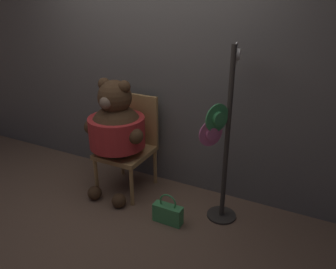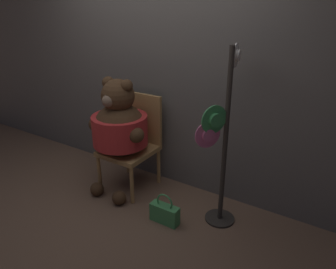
{
  "view_description": "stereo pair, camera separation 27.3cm",
  "coord_description": "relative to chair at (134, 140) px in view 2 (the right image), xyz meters",
  "views": [
    {
      "loc": [
        1.67,
        -2.2,
        1.97
      ],
      "look_at": [
        0.37,
        0.33,
        0.77
      ],
      "focal_mm": 35.0,
      "sensor_mm": 36.0,
      "label": 1
    },
    {
      "loc": [
        1.91,
        -2.07,
        1.97
      ],
      "look_at": [
        0.37,
        0.33,
        0.77
      ],
      "focal_mm": 35.0,
      "sensor_mm": 36.0,
      "label": 2
    }
  ],
  "objects": [
    {
      "name": "teddy_bear",
      "position": [
        -0.03,
        -0.18,
        0.21
      ],
      "size": [
        0.69,
        0.61,
        1.25
      ],
      "color": "#4C331E",
      "rests_on": "ground_plane"
    },
    {
      "name": "chair",
      "position": [
        0.0,
        0.0,
        0.0
      ],
      "size": [
        0.51,
        0.54,
        1.02
      ],
      "color": "#B2844C",
      "rests_on": "ground_plane"
    },
    {
      "name": "hat_display_rack",
      "position": [
        1.06,
        -0.13,
        0.29
      ],
      "size": [
        0.32,
        0.48,
        1.63
      ],
      "color": "#332D28",
      "rests_on": "ground_plane"
    },
    {
      "name": "ground_plane",
      "position": [
        0.16,
        -0.47,
        -0.53
      ],
      "size": [
        14.0,
        14.0,
        0.0
      ],
      "primitive_type": "plane",
      "color": "brown"
    },
    {
      "name": "handbag_on_ground",
      "position": [
        0.67,
        -0.42,
        -0.43
      ],
      "size": [
        0.28,
        0.1,
        0.3
      ],
      "color": "#479E56",
      "rests_on": "ground_plane"
    },
    {
      "name": "wall_back",
      "position": [
        0.16,
        0.32,
        0.82
      ],
      "size": [
        8.0,
        0.1,
        2.71
      ],
      "color": "#66605B",
      "rests_on": "ground_plane"
    }
  ]
}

